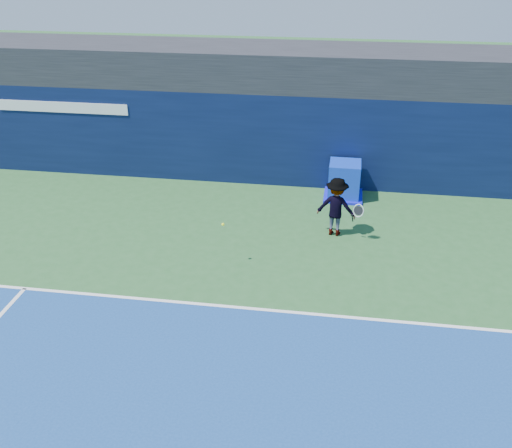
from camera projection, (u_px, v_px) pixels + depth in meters
The scene contains 7 objects.
ground at pixel (202, 405), 10.14m from camera, with size 80.00×80.00×0.00m, color #28592A.
baseline at pixel (233, 307), 12.77m from camera, with size 24.00×0.10×0.01m, color white.
stadium_band at pixel (279, 66), 18.61m from camera, with size 36.00×3.00×1.20m, color black.
back_wall_assembly at pixel (274, 137), 18.69m from camera, with size 36.00×1.03×3.00m.
equipment_cart at pixel (344, 182), 17.87m from camera, with size 1.22×1.22×1.15m.
tennis_player at pixel (336, 207), 15.52m from camera, with size 1.33×0.80×1.66m.
tennis_ball at pixel (223, 224), 13.98m from camera, with size 0.07×0.07×0.07m.
Camera 1 is at (2.08, -7.32, 7.50)m, focal length 40.00 mm.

